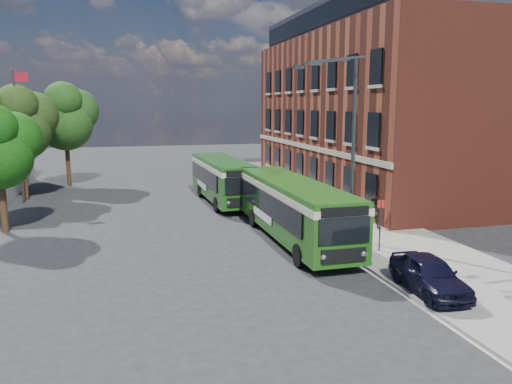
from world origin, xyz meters
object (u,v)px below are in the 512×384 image
object	(u,v)px
street_lamp	(346,146)
bus_front	(293,204)
bus_rear	(223,176)
parked_car	(429,274)

from	to	relation	value
street_lamp	bus_front	xyz separation A→B (m)	(-2.30, 1.17, -2.96)
bus_front	street_lamp	bearing A→B (deg)	-26.94
street_lamp	bus_front	bearing A→B (deg)	153.06
street_lamp	bus_rear	distance (m)	12.79
street_lamp	parked_car	xyz separation A→B (m)	(-0.04, -7.27, -3.97)
bus_rear	street_lamp	bearing A→B (deg)	-72.26
bus_front	bus_rear	xyz separation A→B (m)	(-1.49, 10.68, -0.00)
street_lamp	bus_front	world-z (taller)	street_lamp
bus_front	bus_rear	distance (m)	10.79
street_lamp	bus_front	size ratio (longest dim) A/B	0.74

